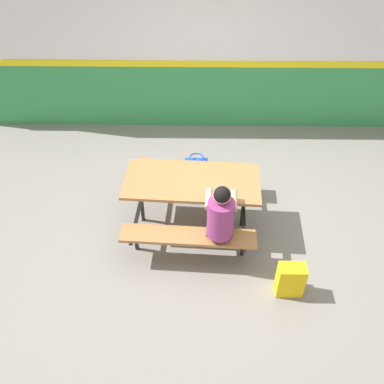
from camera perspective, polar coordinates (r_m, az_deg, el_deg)
name	(u,v)px	position (r m, az deg, el deg)	size (l,w,h in m)	color
ground_plane	(209,223)	(5.67, 2.27, -4.23)	(10.00, 10.00, 0.02)	gray
accent_backdrop	(208,56)	(6.96, 2.23, 17.91)	(8.00, 0.14, 2.60)	#338C4C
picnic_table_main	(192,191)	(5.26, 0.00, 0.18)	(1.71, 1.64, 0.74)	#9E6B3D
student_nearer	(220,216)	(4.76, 3.88, -3.27)	(0.38, 0.53, 1.21)	#2D2D38
backpack_dark	(290,279)	(4.92, 13.16, -11.46)	(0.30, 0.22, 0.44)	yellow
tote_bag_bright	(196,170)	(6.19, 0.59, 3.03)	(0.34, 0.21, 0.43)	#1E47B2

